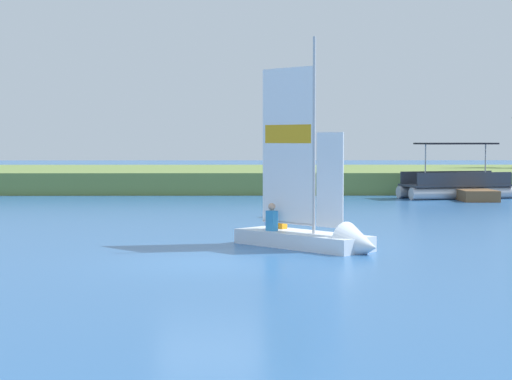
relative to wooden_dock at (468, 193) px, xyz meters
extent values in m
plane|color=#2D609E|center=(-11.71, -22.27, -0.26)|extent=(200.00, 200.00, 0.00)
cube|color=olive|center=(-11.71, 9.72, 0.32)|extent=(80.00, 14.85, 1.15)
cube|color=brown|center=(0.00, 0.00, 0.00)|extent=(1.60, 5.60, 0.52)
cube|color=silver|center=(-9.35, -19.25, -0.06)|extent=(3.69, 3.76, 0.40)
cone|color=silver|center=(-7.98, -20.68, -0.06)|extent=(1.53, 1.53, 1.18)
cylinder|color=#B7B7BC|center=(-9.08, -19.54, 2.73)|extent=(0.08, 0.08, 5.17)
cube|color=white|center=(-9.73, -18.86, 2.47)|extent=(1.33, 1.38, 4.17)
cube|color=orange|center=(-9.73, -18.86, 2.77)|extent=(1.21, 1.25, 0.50)
cube|color=white|center=(-8.70, -19.93, 1.58)|extent=(0.65, 0.67, 2.47)
cylinder|color=#B7B7BC|center=(-9.73, -18.86, 0.36)|extent=(1.35, 1.40, 0.06)
cube|color=#338CCC|center=(-10.17, -18.82, 0.41)|extent=(0.34, 0.34, 0.55)
sphere|color=tan|center=(-10.17, -18.82, 0.80)|extent=(0.20, 0.20, 0.20)
cube|color=orange|center=(-9.89, -18.28, 0.38)|extent=(0.34, 0.34, 0.49)
sphere|color=tan|center=(-9.89, -18.28, 0.74)|extent=(0.20, 0.20, 0.20)
cylinder|color=#B2B2B7|center=(-0.77, 0.83, 0.04)|extent=(5.38, 1.93, 0.60)
cylinder|color=#B2B2B7|center=(-0.41, -0.56, 0.04)|extent=(5.38, 1.93, 0.60)
cube|color=#2D333D|center=(-0.59, 0.13, 0.39)|extent=(5.54, 3.28, 0.10)
cube|color=#2D333D|center=(-0.82, 1.03, 0.74)|extent=(4.84, 1.34, 0.60)
cube|color=#2D333D|center=(-0.36, -0.77, 0.74)|extent=(4.84, 1.34, 0.60)
cylinder|color=#B2B2B7|center=(0.98, 0.54, 1.41)|extent=(0.06, 0.06, 1.94)
cylinder|color=#B2B2B7|center=(-2.16, -0.27, 1.41)|extent=(0.06, 0.06, 1.94)
cube|color=black|center=(-0.59, 0.13, 2.42)|extent=(4.02, 2.70, 0.08)
sphere|color=red|center=(-9.98, -10.25, -0.04)|extent=(0.44, 0.44, 0.44)
camera|label=1|loc=(-10.89, -42.58, 2.63)|focal=61.54mm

